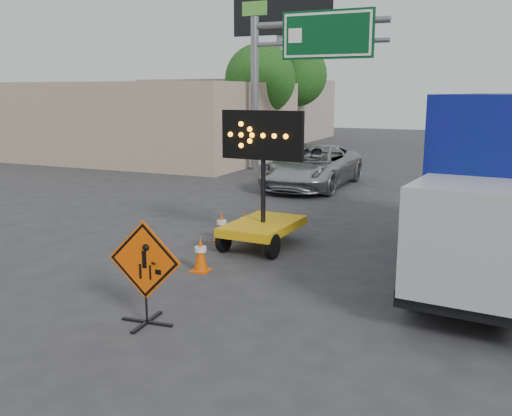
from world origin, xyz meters
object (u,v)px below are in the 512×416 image
Objects in this scene: arrow_board at (263,218)px; box_truck at (508,195)px; construction_sign at (145,270)px; pickup_truck at (312,166)px.

box_truck is at bearing 2.99° from arrow_board.
construction_sign is at bearing -130.15° from box_truck.
box_truck is (5.13, 0.06, 0.89)m from arrow_board.
pickup_truck is at bearing 93.04° from construction_sign.
arrow_board is 5.21m from box_truck.
construction_sign is 0.29× the size of pickup_truck.
arrow_board reaches higher than pickup_truck.
box_truck is (6.84, -8.48, 0.80)m from pickup_truck.
construction_sign is 4.87m from arrow_board.
pickup_truck is 0.75× the size of box_truck.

